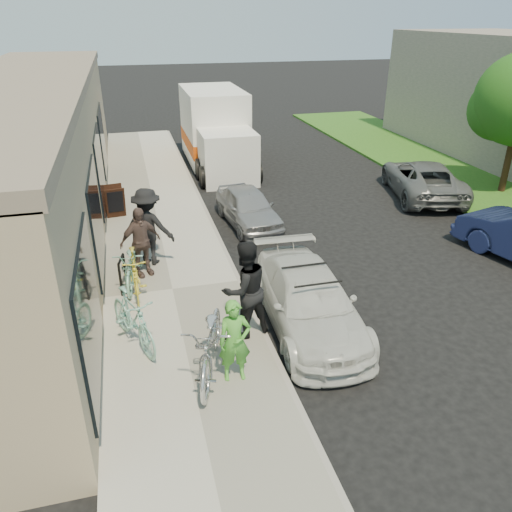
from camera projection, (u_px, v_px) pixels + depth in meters
ground at (300, 361)px, 9.13m from camera, size 120.00×120.00×0.00m
sidewalk at (173, 292)px, 11.25m from camera, size 3.00×34.00×0.15m
curb at (240, 284)px, 11.61m from camera, size 0.12×34.00×0.13m
storefront at (32, 156)px, 13.96m from camera, size 3.60×20.00×4.22m
bike_rack at (122, 271)px, 10.97m from camera, size 0.16×0.55×0.79m
sandwich_board at (115, 201)px, 15.01m from camera, size 0.65×0.65×0.94m
sedan_white at (309, 301)px, 9.90m from camera, size 1.84×4.14×1.22m
sedan_silver at (248, 207)px, 14.78m from camera, size 1.61×3.37×1.11m
moving_truck at (216, 133)px, 20.34m from camera, size 2.34×6.09×2.98m
far_car_gray at (423, 179)px, 17.13m from camera, size 3.09×4.80×1.23m
tandem_bike at (212, 343)px, 8.42m from camera, size 1.38×2.34×1.16m
woman_rider at (235, 341)px, 8.18m from camera, size 0.56×0.38×1.49m
man_standing at (245, 289)px, 9.27m from camera, size 1.11×0.97×1.93m
cruiser_bike_a at (133, 320)px, 9.12m from camera, size 1.15×1.85×1.08m
cruiser_bike_b at (132, 265)px, 11.22m from camera, size 0.84×1.88×0.95m
cruiser_bike_c at (135, 274)px, 10.76m from camera, size 0.51×1.70×1.02m
bystander_a at (148, 227)px, 11.98m from camera, size 1.43×1.17×1.92m
bystander_b at (140, 242)px, 11.48m from camera, size 1.06×0.75×1.68m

